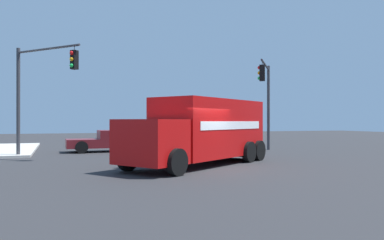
% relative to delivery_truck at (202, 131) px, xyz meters
% --- Properties ---
extents(ground_plane, '(100.00, 100.00, 0.00)m').
position_rel_delivery_truck_xyz_m(ground_plane, '(1.18, -0.21, -1.54)').
color(ground_plane, '#2B2B2D').
extents(delivery_truck, '(6.79, 8.18, 2.97)m').
position_rel_delivery_truck_xyz_m(delivery_truck, '(0.00, 0.00, 0.00)').
color(delivery_truck, red).
rests_on(delivery_truck, ground).
extents(traffic_light_primary, '(3.69, 2.71, 5.79)m').
position_rel_delivery_truck_xyz_m(traffic_light_primary, '(-5.83, 6.72, 2.29)').
color(traffic_light_primary, '#38383D').
rests_on(traffic_light_primary, ground).
extents(traffic_light_secondary, '(3.56, 3.21, 5.87)m').
position_rel_delivery_truck_xyz_m(traffic_light_secondary, '(-5.83, -7.23, 2.49)').
color(traffic_light_secondary, '#38383D').
rests_on(traffic_light_secondary, sidewalk_corner_near).
extents(pickup_maroon, '(2.32, 5.23, 1.38)m').
position_rel_delivery_truck_xyz_m(pickup_maroon, '(-9.08, -3.03, -0.81)').
color(pickup_maroon, maroon).
rests_on(pickup_maroon, ground).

